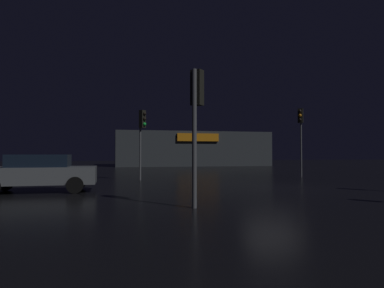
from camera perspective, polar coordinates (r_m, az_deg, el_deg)
ground_plane at (r=16.18m, az=12.98°, el=-7.01°), size 120.00×120.00×0.00m
store_building at (r=45.29m, az=-0.43°, el=-0.85°), size 18.93×9.48×4.19m
traffic_signal_opposite at (r=20.22m, az=-8.19°, el=2.72°), size 0.42×0.42×4.03m
traffic_signal_cross_left at (r=10.08m, az=0.73°, el=6.02°), size 0.42×0.42×3.97m
traffic_signal_cross_right at (r=23.88m, az=17.38°, el=3.11°), size 0.41×0.43×4.49m
car_near at (r=15.29m, az=-23.79°, el=-4.27°), size 4.44×1.99×1.51m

